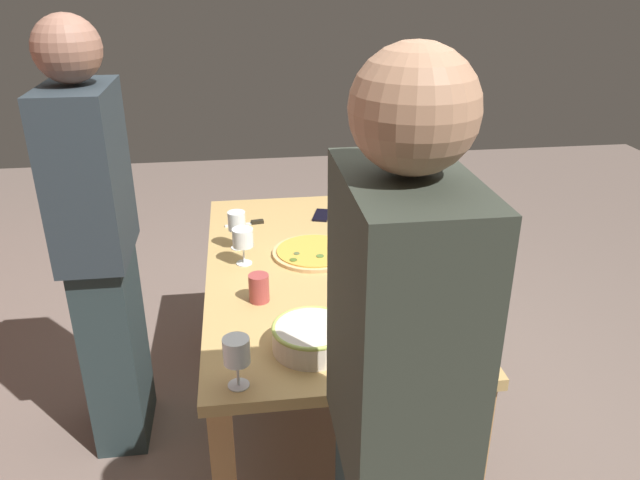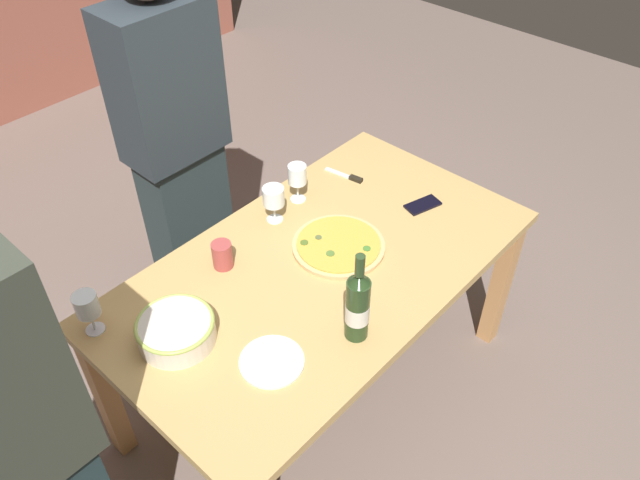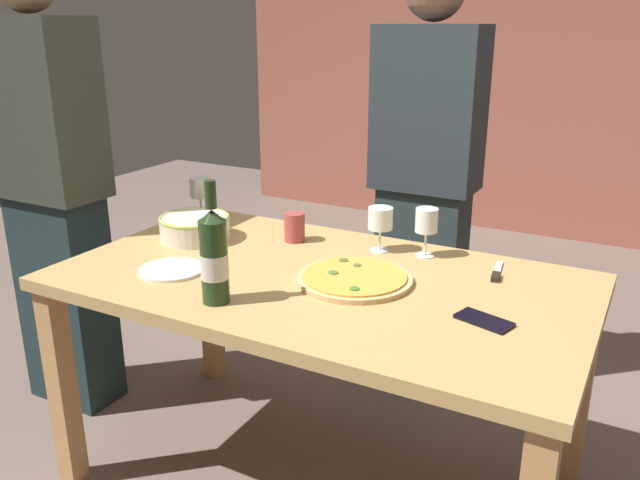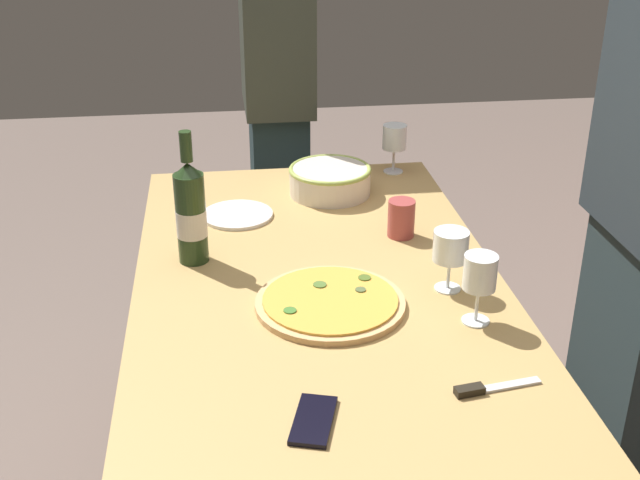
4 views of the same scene
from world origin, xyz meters
name	(u,v)px [view 4 (image 4 of 4)]	position (x,y,z in m)	size (l,w,h in m)	color
dining_table	(320,316)	(0.00, 0.00, 0.66)	(1.60, 0.90, 0.75)	tan
pizza	(330,302)	(0.11, 0.01, 0.76)	(0.35, 0.35, 0.02)	tan
serving_bowl	(330,179)	(-0.56, 0.10, 0.80)	(0.25, 0.25, 0.09)	silver
wine_bottle	(191,212)	(-0.16, -0.30, 0.88)	(0.08, 0.08, 0.35)	#23391B
wine_glass_near_pizza	(451,249)	(0.07, 0.30, 0.86)	(0.08, 0.08, 0.15)	white
wine_glass_by_bottle	(394,140)	(-0.72, 0.33, 0.86)	(0.08, 0.08, 0.16)	white
wine_glass_far_left	(480,274)	(0.22, 0.32, 0.87)	(0.07, 0.07, 0.16)	white
cup_amber	(401,218)	(-0.24, 0.25, 0.80)	(0.07, 0.07, 0.10)	#A74341
side_plate	(237,215)	(-0.43, -0.18, 0.76)	(0.20, 0.20, 0.01)	white
cell_phone	(313,420)	(0.53, -0.08, 0.76)	(0.07, 0.14, 0.01)	black
pizza_knife	(486,388)	(0.47, 0.27, 0.76)	(0.05, 0.18, 0.02)	silver
person_host	(277,97)	(-1.15, -0.01, 0.89)	(0.41, 0.24, 1.75)	#1C2E31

